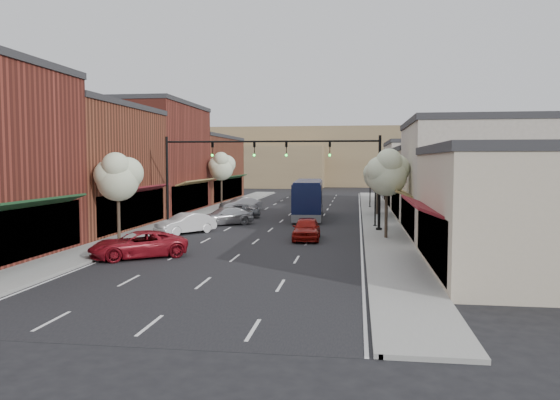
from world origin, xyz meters
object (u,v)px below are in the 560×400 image
at_px(signal_mast_left, 197,168).
at_px(tree_right_far, 378,173).
at_px(tree_left_far, 222,166).
at_px(coach_bus, 309,198).
at_px(lamp_post_far, 370,181).
at_px(parked_car_a, 138,245).
at_px(parked_car_e, 241,204).
at_px(parked_car_b, 186,223).
at_px(tree_left_near, 118,176).
at_px(parked_car_d, 239,211).
at_px(tree_right_near, 388,172).
at_px(parked_car_c, 224,216).
at_px(lamp_post_near, 375,189).
at_px(red_hatchback, 306,229).
at_px(signal_mast_right, 347,168).

relative_size(signal_mast_left, tree_right_far, 1.51).
bearing_deg(tree_left_far, coach_bus, -41.36).
distance_m(signal_mast_left, lamp_post_far, 24.14).
relative_size(parked_car_a, parked_car_e, 1.19).
bearing_deg(lamp_post_far, parked_car_b, -120.37).
height_order(tree_left_near, parked_car_e, tree_left_near).
bearing_deg(parked_car_d, coach_bus, 87.35).
bearing_deg(parked_car_d, parked_car_b, -16.94).
distance_m(tree_right_near, parked_car_c, 14.71).
bearing_deg(tree_left_far, tree_right_near, -52.96).
distance_m(lamp_post_near, coach_bus, 8.65).
bearing_deg(parked_car_e, signal_mast_left, -37.83).
xyz_separation_m(coach_bus, parked_car_d, (-6.27, -0.76, -1.11)).
xyz_separation_m(tree_left_far, parked_car_a, (3.11, -30.55, -3.90)).
bearing_deg(tree_left_near, signal_mast_left, 71.90).
height_order(tree_left_far, red_hatchback, tree_left_far).
relative_size(signal_mast_right, tree_right_far, 1.51).
xyz_separation_m(tree_right_far, coach_bus, (-6.28, -3.09, -2.21)).
bearing_deg(parked_car_b, lamp_post_near, 59.10).
bearing_deg(lamp_post_near, tree_right_near, -85.23).
bearing_deg(parked_car_a, tree_left_far, 150.67).
height_order(signal_mast_left, parked_car_e, signal_mast_left).
xyz_separation_m(signal_mast_left, parked_car_a, (0.48, -12.61, -3.91)).
relative_size(tree_right_far, parked_car_e, 1.26).
height_order(tree_right_far, tree_left_near, tree_left_near).
bearing_deg(tree_right_near, parked_car_d, 135.91).
xyz_separation_m(tree_right_far, parked_car_c, (-12.55, -9.30, -3.29)).
bearing_deg(signal_mast_left, parked_car_e, 89.44).
height_order(signal_mast_left, parked_car_a, signal_mast_left).
distance_m(tree_right_near, lamp_post_near, 6.74).
bearing_deg(parked_car_d, tree_left_near, -23.64).
bearing_deg(lamp_post_far, red_hatchback, -100.67).
height_order(signal_mast_right, parked_car_e, signal_mast_right).
bearing_deg(signal_mast_left, lamp_post_near, 10.56).
height_order(tree_right_near, red_hatchback, tree_right_near).
distance_m(coach_bus, parked_car_b, 14.10).
distance_m(signal_mast_right, parked_car_c, 10.90).
height_order(parked_car_c, parked_car_d, parked_car_c).
height_order(signal_mast_right, lamp_post_far, signal_mast_right).
bearing_deg(parked_car_d, red_hatchback, 20.27).
height_order(parked_car_b, parked_car_d, parked_car_b).
distance_m(red_hatchback, parked_car_b, 8.95).
bearing_deg(lamp_post_near, signal_mast_right, -131.05).
distance_m(parked_car_a, parked_car_b, 9.71).
bearing_deg(tree_left_far, parked_car_d, -67.62).
relative_size(lamp_post_near, parked_car_a, 0.87).
bearing_deg(parked_car_c, lamp_post_far, 110.47).
height_order(red_hatchback, parked_car_a, red_hatchback).
xyz_separation_m(signal_mast_right, tree_left_far, (-13.87, 17.95, -0.02)).
bearing_deg(signal_mast_left, parked_car_c, 61.78).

